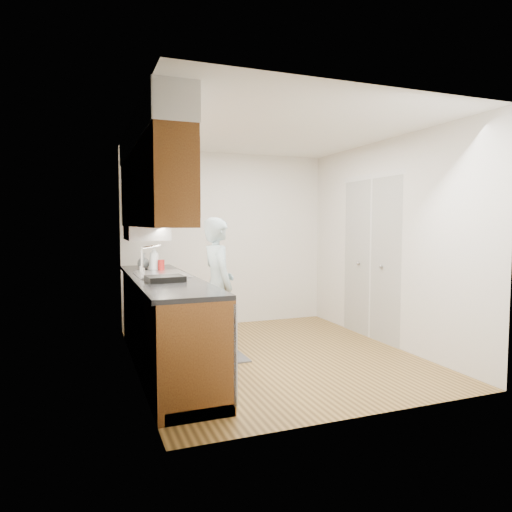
{
  "coord_description": "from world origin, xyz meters",
  "views": [
    {
      "loc": [
        -1.97,
        -4.64,
        1.48
      ],
      "look_at": [
        -0.11,
        0.25,
        1.11
      ],
      "focal_mm": 32.0,
      "sensor_mm": 36.0,
      "label": 1
    }
  ],
  "objects_px": {
    "soap_bottle_b": "(154,261)",
    "dish_rack": "(165,279)",
    "soap_bottle_a": "(154,258)",
    "soda_can": "(161,266)",
    "soap_bottle_c": "(143,261)",
    "person": "(218,277)"
  },
  "relations": [
    {
      "from": "person",
      "to": "dish_rack",
      "type": "bearing_deg",
      "value": 128.92
    },
    {
      "from": "person",
      "to": "soap_bottle_b",
      "type": "bearing_deg",
      "value": 42.57
    },
    {
      "from": "dish_rack",
      "to": "soap_bottle_c",
      "type": "bearing_deg",
      "value": 88.01
    },
    {
      "from": "soap_bottle_b",
      "to": "soap_bottle_c",
      "type": "bearing_deg",
      "value": 142.97
    },
    {
      "from": "soap_bottle_c",
      "to": "soda_can",
      "type": "bearing_deg",
      "value": -70.62
    },
    {
      "from": "soap_bottle_c",
      "to": "soda_can",
      "type": "distance_m",
      "value": 0.44
    },
    {
      "from": "person",
      "to": "soap_bottle_c",
      "type": "height_order",
      "value": "person"
    },
    {
      "from": "soap_bottle_b",
      "to": "soda_can",
      "type": "distance_m",
      "value": 0.33
    },
    {
      "from": "soap_bottle_a",
      "to": "soap_bottle_c",
      "type": "bearing_deg",
      "value": 102.78
    },
    {
      "from": "soap_bottle_b",
      "to": "soda_can",
      "type": "xyz_separation_m",
      "value": [
        0.03,
        -0.33,
        -0.02
      ]
    },
    {
      "from": "soap_bottle_b",
      "to": "soap_bottle_c",
      "type": "relative_size",
      "value": 0.97
    },
    {
      "from": "person",
      "to": "soap_bottle_c",
      "type": "xyz_separation_m",
      "value": [
        -0.73,
        0.68,
        0.15
      ]
    },
    {
      "from": "soap_bottle_a",
      "to": "soap_bottle_b",
      "type": "xyz_separation_m",
      "value": [
        0.04,
        0.25,
        -0.06
      ]
    },
    {
      "from": "soap_bottle_b",
      "to": "soda_can",
      "type": "height_order",
      "value": "soap_bottle_b"
    },
    {
      "from": "person",
      "to": "dish_rack",
      "type": "relative_size",
      "value": 5.13
    },
    {
      "from": "soap_bottle_a",
      "to": "soap_bottle_c",
      "type": "height_order",
      "value": "soap_bottle_a"
    },
    {
      "from": "person",
      "to": "soap_bottle_b",
      "type": "relative_size",
      "value": 9.58
    },
    {
      "from": "person",
      "to": "soap_bottle_c",
      "type": "bearing_deg",
      "value": 43.59
    },
    {
      "from": "soap_bottle_a",
      "to": "soda_can",
      "type": "xyz_separation_m",
      "value": [
        0.07,
        -0.07,
        -0.08
      ]
    },
    {
      "from": "soap_bottle_b",
      "to": "dish_rack",
      "type": "height_order",
      "value": "soap_bottle_b"
    },
    {
      "from": "soda_can",
      "to": "soap_bottle_c",
      "type": "bearing_deg",
      "value": 109.38
    },
    {
      "from": "soda_can",
      "to": "dish_rack",
      "type": "distance_m",
      "value": 0.91
    }
  ]
}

